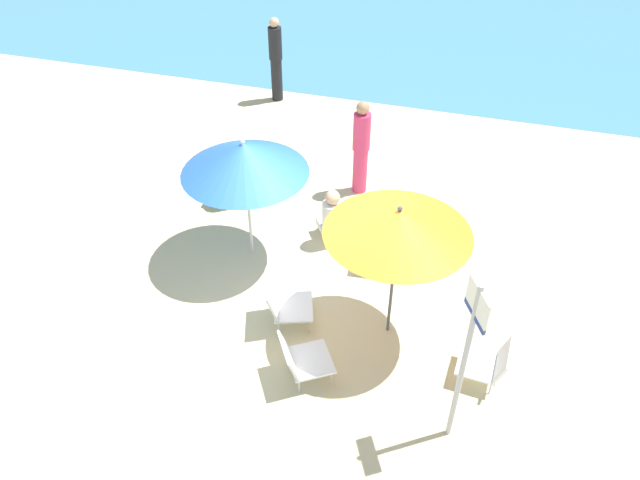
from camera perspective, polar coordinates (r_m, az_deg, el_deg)
ground_plane at (r=8.50m, az=-1.08°, el=-5.73°), size 40.00×40.00×0.00m
umbrella_orange at (r=6.99m, az=7.30°, el=1.66°), size 1.73×1.73×2.00m
umbrella_blue at (r=8.35m, az=-7.06°, el=7.55°), size 1.76×1.76×1.95m
beach_chair_a at (r=8.01m, az=-3.35°, el=-5.80°), size 0.74×0.71×0.68m
beach_chair_b at (r=7.41m, az=-1.73°, el=-10.94°), size 0.78×0.77×0.61m
beach_chair_c at (r=7.67m, az=15.34°, el=-10.86°), size 0.61×0.57×0.56m
beach_chair_d at (r=8.91m, az=5.20°, el=-0.53°), size 0.55×0.55×0.64m
person_a at (r=13.20m, az=-4.12°, el=16.42°), size 0.27×0.27×1.75m
person_b at (r=10.14m, az=3.83°, el=8.61°), size 0.28×0.28×1.66m
person_c at (r=9.20m, az=1.06°, el=2.20°), size 0.48×0.54×0.95m
person_d at (r=10.15m, az=-8.63°, el=5.29°), size 0.57×0.37×0.84m
warning_sign at (r=6.21m, az=13.53°, el=-9.60°), size 0.23×0.41×2.26m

